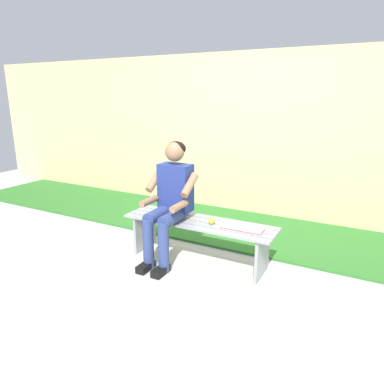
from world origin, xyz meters
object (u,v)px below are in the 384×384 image
apple (212,221)px  book_open (242,228)px  person_seated (170,198)px  bench_near (199,231)px

apple → book_open: 0.32m
person_seated → book_open: bearing=-172.0°
bench_near → apple: 0.21m
bench_near → person_seated: person_seated is taller
apple → book_open: size_ratio=0.17×
person_seated → apple: size_ratio=17.79×
book_open → apple: bearing=3.7°
person_seated → apple: person_seated is taller
apple → person_seated: bearing=11.1°
apple → bench_near: bearing=-5.4°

